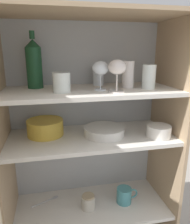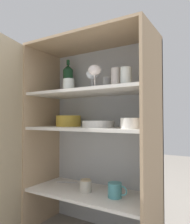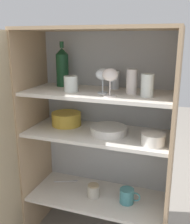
{
  "view_description": "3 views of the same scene",
  "coord_description": "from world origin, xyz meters",
  "px_view_note": "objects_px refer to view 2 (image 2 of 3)",
  "views": [
    {
      "loc": [
        -0.2,
        -0.87,
        1.18
      ],
      "look_at": [
        0.02,
        0.19,
        0.87
      ],
      "focal_mm": 35.0,
      "sensor_mm": 36.0,
      "label": 1
    },
    {
      "loc": [
        0.81,
        -1.08,
        0.8
      ],
      "look_at": [
        0.04,
        0.2,
        0.85
      ],
      "focal_mm": 35.0,
      "sensor_mm": 36.0,
      "label": 2
    },
    {
      "loc": [
        0.48,
        -1.23,
        1.29
      ],
      "look_at": [
        -0.01,
        0.17,
        0.87
      ],
      "focal_mm": 42.0,
      "sensor_mm": 36.0,
      "label": 3
    }
  ],
  "objects_px": {
    "mixing_bowl_large": "(68,121)",
    "storage_jar": "(86,186)",
    "wine_bottle": "(68,80)",
    "plate_stack_white": "(98,124)",
    "coffee_mug_primary": "(115,190)",
    "serving_bowl_small": "(131,123)"
  },
  "relations": [
    {
      "from": "wine_bottle",
      "to": "mixing_bowl_large",
      "type": "relative_size",
      "value": 1.47
    },
    {
      "from": "plate_stack_white",
      "to": "coffee_mug_primary",
      "type": "bearing_deg",
      "value": -2.12
    },
    {
      "from": "wine_bottle",
      "to": "coffee_mug_primary",
      "type": "distance_m",
      "value": 0.9
    },
    {
      "from": "wine_bottle",
      "to": "mixing_bowl_large",
      "type": "height_order",
      "value": "wine_bottle"
    },
    {
      "from": "coffee_mug_primary",
      "to": "storage_jar",
      "type": "distance_m",
      "value": 0.22
    },
    {
      "from": "plate_stack_white",
      "to": "wine_bottle",
      "type": "bearing_deg",
      "value": 162.78
    },
    {
      "from": "plate_stack_white",
      "to": "storage_jar",
      "type": "bearing_deg",
      "value": -172.8
    },
    {
      "from": "serving_bowl_small",
      "to": "coffee_mug_primary",
      "type": "relative_size",
      "value": 0.99
    },
    {
      "from": "wine_bottle",
      "to": "mixing_bowl_large",
      "type": "distance_m",
      "value": 0.33
    },
    {
      "from": "mixing_bowl_large",
      "to": "storage_jar",
      "type": "distance_m",
      "value": 0.5
    },
    {
      "from": "mixing_bowl_large",
      "to": "serving_bowl_small",
      "type": "bearing_deg",
      "value": -14.66
    },
    {
      "from": "mixing_bowl_large",
      "to": "coffee_mug_primary",
      "type": "distance_m",
      "value": 0.62
    },
    {
      "from": "mixing_bowl_large",
      "to": "storage_jar",
      "type": "xyz_separation_m",
      "value": [
        0.21,
        -0.08,
        -0.44
      ]
    },
    {
      "from": "serving_bowl_small",
      "to": "coffee_mug_primary",
      "type": "bearing_deg",
      "value": 151.39
    },
    {
      "from": "mixing_bowl_large",
      "to": "plate_stack_white",
      "type": "bearing_deg",
      "value": -12.55
    },
    {
      "from": "coffee_mug_primary",
      "to": "storage_jar",
      "type": "height_order",
      "value": "coffee_mug_primary"
    },
    {
      "from": "wine_bottle",
      "to": "serving_bowl_small",
      "type": "distance_m",
      "value": 0.72
    },
    {
      "from": "plate_stack_white",
      "to": "coffee_mug_primary",
      "type": "xyz_separation_m",
      "value": [
        0.13,
        -0.0,
        -0.41
      ]
    },
    {
      "from": "mixing_bowl_large",
      "to": "serving_bowl_small",
      "type": "height_order",
      "value": "mixing_bowl_large"
    },
    {
      "from": "wine_bottle",
      "to": "serving_bowl_small",
      "type": "xyz_separation_m",
      "value": [
        0.61,
        -0.19,
        -0.34
      ]
    },
    {
      "from": "wine_bottle",
      "to": "coffee_mug_primary",
      "type": "relative_size",
      "value": 2.18
    },
    {
      "from": "coffee_mug_primary",
      "to": "plate_stack_white",
      "type": "bearing_deg",
      "value": 177.88
    }
  ]
}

